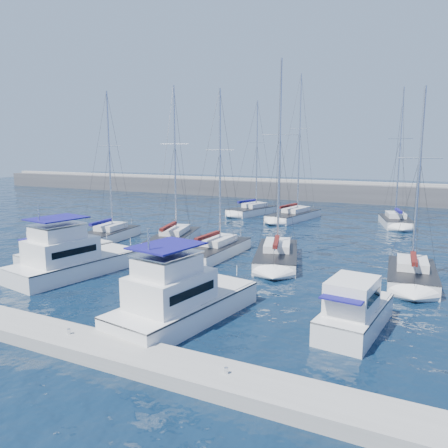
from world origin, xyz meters
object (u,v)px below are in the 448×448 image
at_px(sailboat_back_a, 253,210).
at_px(sailboat_mid_c, 216,250).
at_px(sailboat_back_b, 294,215).
at_px(sailboat_mid_d, 277,255).
at_px(sailboat_back_c, 396,221).
at_px(motor_yacht_port_outer, 63,252).
at_px(sailboat_mid_e, 412,275).
at_px(sailboat_mid_b, 174,239).
at_px(motor_yacht_stbd_inner, 180,301).
at_px(motor_yacht_stbd_outer, 354,313).
at_px(motor_yacht_port_inner, 71,260).
at_px(sailboat_mid_a, 109,234).

bearing_deg(sailboat_back_a, sailboat_mid_c, -59.35).
distance_m(sailboat_back_a, sailboat_back_b, 6.79).
relative_size(sailboat_mid_d, sailboat_back_c, 0.99).
height_order(motor_yacht_port_outer, sailboat_mid_e, sailboat_mid_e).
relative_size(sailboat_mid_b, sailboat_mid_c, 1.06).
relative_size(motor_yacht_stbd_inner, sailboat_back_b, 0.51).
bearing_deg(motor_yacht_stbd_outer, motor_yacht_port_inner, -176.89).
height_order(sailboat_back_a, sailboat_back_b, sailboat_back_b).
distance_m(motor_yacht_stbd_outer, sailboat_mid_a, 28.55).
xyz_separation_m(motor_yacht_port_outer, sailboat_back_a, (3.26, 30.89, -0.41)).
height_order(motor_yacht_stbd_inner, sailboat_back_c, sailboat_back_c).
relative_size(motor_yacht_stbd_outer, sailboat_back_a, 0.40).
height_order(motor_yacht_stbd_inner, sailboat_back_a, sailboat_back_a).
bearing_deg(sailboat_mid_d, motor_yacht_stbd_outer, -71.14).
distance_m(motor_yacht_stbd_outer, sailboat_mid_b, 23.10).
height_order(sailboat_mid_c, sailboat_mid_d, sailboat_mid_d).
relative_size(sailboat_mid_a, sailboat_back_c, 0.91).
height_order(motor_yacht_stbd_outer, sailboat_mid_e, sailboat_mid_e).
distance_m(sailboat_back_a, sailboat_back_c, 18.66).
relative_size(motor_yacht_port_outer, sailboat_back_b, 0.42).
height_order(motor_yacht_port_inner, sailboat_back_a, sailboat_back_a).
bearing_deg(sailboat_mid_d, motor_yacht_port_inner, -156.35).
xyz_separation_m(motor_yacht_port_inner, motor_yacht_stbd_inner, (11.56, -3.84, 0.00)).
height_order(motor_yacht_port_inner, motor_yacht_stbd_outer, motor_yacht_port_inner).
height_order(motor_yacht_port_inner, sailboat_back_c, sailboat_back_c).
bearing_deg(sailboat_back_b, sailboat_mid_d, -65.44).
xyz_separation_m(sailboat_back_b, sailboat_back_c, (12.13, 0.97, 0.01)).
height_order(sailboat_mid_b, sailboat_back_c, sailboat_back_c).
distance_m(motor_yacht_stbd_inner, sailboat_mid_c, 14.45).
xyz_separation_m(sailboat_mid_b, sailboat_back_b, (5.88, 19.06, 0.03)).
height_order(motor_yacht_stbd_inner, sailboat_mid_c, sailboat_mid_c).
xyz_separation_m(motor_yacht_stbd_inner, sailboat_back_a, (-11.33, 36.88, -0.60)).
bearing_deg(sailboat_back_c, sailboat_mid_a, -154.47).
distance_m(motor_yacht_stbd_outer, sailboat_mid_c, 17.09).
bearing_deg(sailboat_mid_e, motor_yacht_port_outer, -169.93).
relative_size(motor_yacht_stbd_outer, sailboat_mid_e, 0.47).
xyz_separation_m(sailboat_mid_b, sailboat_back_c, (18.00, 20.03, 0.04)).
height_order(motor_yacht_stbd_outer, sailboat_back_c, sailboat_back_c).
xyz_separation_m(sailboat_mid_d, sailboat_back_b, (-5.17, 20.98, 0.02)).
relative_size(motor_yacht_stbd_inner, sailboat_back_a, 0.60).
xyz_separation_m(motor_yacht_stbd_outer, sailboat_back_c, (-1.03, 33.10, -0.39)).
distance_m(sailboat_mid_c, sailboat_mid_d, 5.32).
xyz_separation_m(motor_yacht_stbd_outer, sailboat_mid_c, (-13.30, 10.72, -0.43)).
relative_size(motor_yacht_port_outer, sailboat_back_a, 0.49).
bearing_deg(motor_yacht_stbd_outer, sailboat_back_c, 97.78).
xyz_separation_m(motor_yacht_port_outer, motor_yacht_stbd_inner, (14.59, -5.99, 0.19)).
height_order(motor_yacht_port_inner, sailboat_mid_e, sailboat_mid_e).
xyz_separation_m(sailboat_mid_c, sailboat_mid_d, (5.31, 0.43, 0.01)).
xyz_separation_m(sailboat_mid_e, sailboat_back_b, (-15.23, 22.19, 0.03)).
bearing_deg(sailboat_back_b, sailboat_back_c, 15.32).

